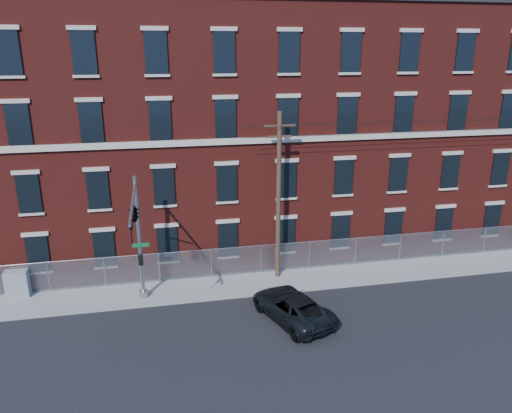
{
  "coord_description": "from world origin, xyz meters",
  "views": [
    {
      "loc": [
        -4.7,
        -20.71,
        13.4
      ],
      "look_at": [
        0.33,
        4.0,
        5.21
      ],
      "focal_mm": 34.18,
      "sensor_mm": 36.0,
      "label": 1
    }
  ],
  "objects_px": {
    "utility_cabinet": "(17,284)",
    "pickup_truck": "(292,307)",
    "traffic_signal_mast": "(135,222)",
    "utility_pole_near": "(279,194)"
  },
  "relations": [
    {
      "from": "traffic_signal_mast",
      "to": "utility_cabinet",
      "type": "height_order",
      "value": "traffic_signal_mast"
    },
    {
      "from": "traffic_signal_mast",
      "to": "utility_cabinet",
      "type": "distance_m",
      "value": 9.07
    },
    {
      "from": "utility_pole_near",
      "to": "pickup_truck",
      "type": "distance_m",
      "value": 6.69
    },
    {
      "from": "utility_pole_near",
      "to": "utility_cabinet",
      "type": "relative_size",
      "value": 6.49
    },
    {
      "from": "pickup_truck",
      "to": "utility_cabinet",
      "type": "bearing_deg",
      "value": -39.86
    },
    {
      "from": "utility_cabinet",
      "to": "pickup_truck",
      "type": "bearing_deg",
      "value": -18.98
    },
    {
      "from": "traffic_signal_mast",
      "to": "pickup_truck",
      "type": "relative_size",
      "value": 1.36
    },
    {
      "from": "traffic_signal_mast",
      "to": "utility_pole_near",
      "type": "relative_size",
      "value": 0.7
    },
    {
      "from": "pickup_truck",
      "to": "utility_cabinet",
      "type": "xyz_separation_m",
      "value": [
        -14.47,
        5.21,
        0.17
      ]
    },
    {
      "from": "pickup_truck",
      "to": "utility_cabinet",
      "type": "height_order",
      "value": "utility_cabinet"
    }
  ]
}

